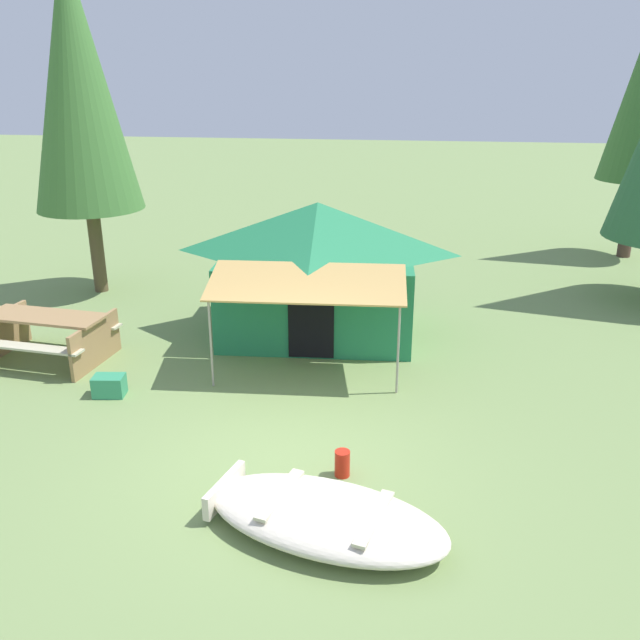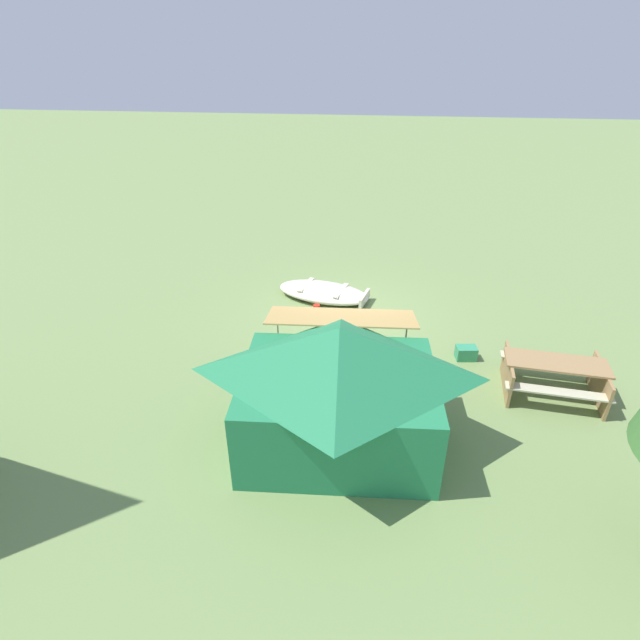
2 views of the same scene
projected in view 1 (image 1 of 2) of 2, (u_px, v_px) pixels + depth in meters
name	position (u px, v px, depth m)	size (l,w,h in m)	color
ground_plane	(281.00, 458.00, 8.49)	(80.00, 80.00, 0.00)	#728B50
beached_rowboat	(325.00, 516.00, 7.07)	(2.87, 1.89, 0.37)	beige
canvas_cabin_tent	(318.00, 267.00, 12.14)	(3.76, 4.12, 2.40)	#237C4C
picnic_table	(46.00, 332.00, 11.18)	(2.12, 1.61, 0.79)	#9D784C
cooler_box	(109.00, 386.00, 10.06)	(0.46, 0.31, 0.31)	#329164
fuel_can	(342.00, 463.00, 8.07)	(0.18, 0.18, 0.33)	red
pine_tree_far_center	(77.00, 82.00, 13.34)	(2.20, 2.20, 6.90)	brown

